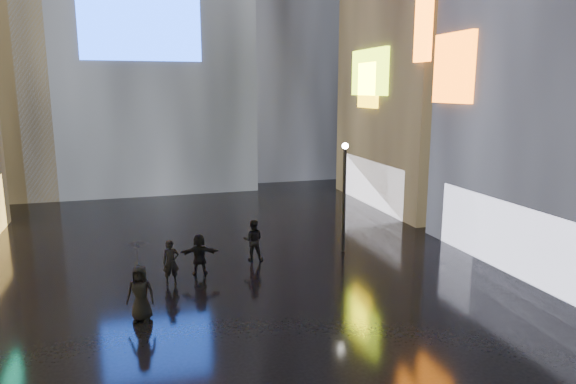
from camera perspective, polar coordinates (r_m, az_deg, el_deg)
name	(u,v)px	position (r m, az deg, el deg)	size (l,w,h in m)	color
ground	(235,272)	(22.17, -5.95, -8.78)	(140.00, 140.00, 0.00)	black
lamp_far	(344,191)	(24.06, 6.27, 0.11)	(0.30, 0.30, 5.20)	black
pedestrian_4	(140,293)	(18.07, -16.07, -10.75)	(0.93, 0.60, 1.90)	black
pedestrian_5	(199,254)	(21.76, -9.81, -6.85)	(1.62, 0.52, 1.75)	black
pedestrian_6	(171,262)	(20.96, -12.88, -7.63)	(0.65, 0.43, 1.79)	black
pedestrian_7	(253,240)	(23.25, -3.89, -5.36)	(0.91, 0.71, 1.87)	black
umbrella_2	(138,254)	(17.61, -16.32, -6.62)	(0.91, 0.93, 0.84)	black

